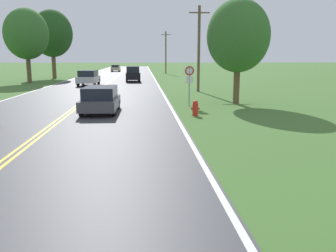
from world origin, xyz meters
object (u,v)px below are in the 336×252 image
at_px(fire_hydrant, 195,108).
at_px(car_black_suv_mid_far, 133,74).
at_px(tree_mid_treeline, 26,34).
at_px(traffic_sign, 189,76).
at_px(tree_right_cluster, 52,34).
at_px(car_champagne_hatchback_receding, 116,68).
at_px(car_dark_grey_hatchback_approaching, 100,99).
at_px(tree_behind_sign, 238,36).
at_px(car_silver_suv_mid_near, 88,77).

relative_size(fire_hydrant, car_black_suv_mid_far, 0.18).
bearing_deg(tree_mid_treeline, traffic_sign, -52.98).
bearing_deg(traffic_sign, car_black_suv_mid_far, 100.03).
distance_m(tree_right_cluster, car_champagne_hatchback_receding, 26.07).
bearing_deg(traffic_sign, car_dark_grey_hatchback_approaching, -156.36).
bearing_deg(car_dark_grey_hatchback_approaching, fire_hydrant, 75.63).
height_order(tree_right_cluster, car_black_suv_mid_far, tree_right_cluster).
relative_size(fire_hydrant, traffic_sign, 0.32).
bearing_deg(tree_behind_sign, car_black_suv_mid_far, 108.38).
bearing_deg(traffic_sign, car_champagne_hatchback_receding, 98.84).
distance_m(car_black_suv_mid_far, car_champagne_hatchback_receding, 32.32).
distance_m(fire_hydrant, tree_mid_treeline, 30.55).
bearing_deg(car_black_suv_mid_far, tree_behind_sign, 16.39).
bearing_deg(tree_behind_sign, car_dark_grey_hatchback_approaching, -158.67).
relative_size(tree_mid_treeline, car_silver_suv_mid_near, 2.12).
bearing_deg(car_champagne_hatchback_receding, tree_mid_treeline, 168.71).
distance_m(car_dark_grey_hatchback_approaching, car_champagne_hatchback_receding, 57.60).
xyz_separation_m(fire_hydrant, tree_mid_treeline, (-16.20, 25.37, 5.25)).
height_order(tree_behind_sign, car_silver_suv_mid_near, tree_behind_sign).
bearing_deg(car_dark_grey_hatchback_approaching, tree_mid_treeline, -154.20).
bearing_deg(car_champagne_hatchback_receding, fire_hydrant, -170.10).
xyz_separation_m(tree_behind_sign, tree_right_cluster, (-18.83, 29.67, 1.93)).
height_order(traffic_sign, car_black_suv_mid_far, traffic_sign).
bearing_deg(tree_right_cluster, tree_behind_sign, -57.60).
height_order(tree_behind_sign, car_champagne_hatchback_receding, tree_behind_sign).
bearing_deg(car_dark_grey_hatchback_approaching, car_champagne_hatchback_receding, -175.74).
bearing_deg(car_champagne_hatchback_receding, car_black_suv_mid_far, -170.27).
bearing_deg(tree_right_cluster, car_dark_grey_hatchback_approaching, -72.61).
bearing_deg(car_silver_suv_mid_near, traffic_sign, -150.19).
distance_m(tree_behind_sign, car_champagne_hatchback_receding, 55.58).
distance_m(tree_mid_treeline, tree_right_cluster, 9.07).
height_order(fire_hydrant, car_black_suv_mid_far, car_black_suv_mid_far).
height_order(tree_mid_treeline, car_dark_grey_hatchback_approaching, tree_mid_treeline).
bearing_deg(tree_right_cluster, traffic_sign, -63.11).
height_order(car_silver_suv_mid_near, car_champagne_hatchback_receding, car_silver_suv_mid_near).
bearing_deg(car_black_suv_mid_far, car_silver_suv_mid_near, -39.01).
bearing_deg(car_black_suv_mid_far, fire_hydrant, 6.37).
bearing_deg(tree_behind_sign, tree_right_cluster, 122.40).
height_order(traffic_sign, car_champagne_hatchback_receding, traffic_sign).
relative_size(tree_right_cluster, car_silver_suv_mid_near, 2.35).
bearing_deg(car_champagne_hatchback_receding, tree_right_cluster, 165.85).
height_order(car_silver_suv_mid_near, car_black_suv_mid_far, car_black_suv_mid_far).
height_order(tree_behind_sign, tree_mid_treeline, tree_mid_treeline).
bearing_deg(tree_behind_sign, fire_hydrant, -125.97).
height_order(fire_hydrant, car_silver_suv_mid_near, car_silver_suv_mid_near).
distance_m(tree_right_cluster, car_dark_grey_hatchback_approaching, 35.01).
xyz_separation_m(tree_mid_treeline, car_black_suv_mid_far, (12.25, 1.52, -4.67)).
height_order(tree_mid_treeline, car_black_suv_mid_far, tree_mid_treeline).
xyz_separation_m(car_dark_grey_hatchback_approaching, car_black_suv_mid_far, (1.13, 25.49, 0.23)).
bearing_deg(traffic_sign, car_silver_suv_mid_near, 117.08).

